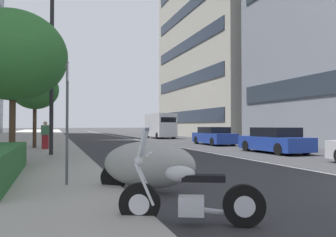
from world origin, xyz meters
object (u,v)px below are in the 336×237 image
car_mid_block_traffic (275,141)px  car_lead_in_lane (214,136)px  street_tree_by_lamp_post (35,90)px  delivery_van_ahead (160,125)px  street_lamp_with_banners (60,42)px  motorcycle_far_end_row (148,165)px  parking_sign_by_curb (67,111)px  motorcycle_mid_row (188,196)px  pedestrian_on_plaza (45,135)px  street_tree_mid_sidewalk (13,56)px

car_mid_block_traffic → car_lead_in_lane: (7.92, -0.29, -0.00)m
car_mid_block_traffic → street_tree_by_lamp_post: size_ratio=0.94×
car_lead_in_lane → delivery_van_ahead: delivery_van_ahead is taller
car_mid_block_traffic → street_lamp_with_banners: bearing=84.5°
car_lead_in_lane → motorcycle_far_end_row: bearing=149.9°
car_mid_block_traffic → delivery_van_ahead: size_ratio=0.79×
delivery_van_ahead → street_tree_by_lamp_post: (-15.38, 12.79, 2.14)m
car_lead_in_lane → delivery_van_ahead: bearing=1.0°
car_mid_block_traffic → parking_sign_by_curb: size_ratio=1.58×
parking_sign_by_curb → delivery_van_ahead: bearing=-21.4°
motorcycle_mid_row → motorcycle_far_end_row: 2.52m
motorcycle_mid_row → pedestrian_on_plaza: size_ratio=1.30×
car_mid_block_traffic → pedestrian_on_plaza: (4.93, 11.88, 0.28)m
delivery_van_ahead → parking_sign_by_curb: parking_sign_by_curb is taller
delivery_van_ahead → car_mid_block_traffic: bearing=177.6°
motorcycle_mid_row → street_lamp_with_banners: size_ratio=0.23×
parking_sign_by_curb → pedestrian_on_plaza: (12.35, 0.77, -0.88)m
car_mid_block_traffic → street_lamp_with_banners: 12.14m
motorcycle_far_end_row → car_lead_in_lane: bearing=-87.1°
pedestrian_on_plaza → street_tree_mid_sidewalk: bearing=11.9°
car_lead_in_lane → street_lamp_with_banners: street_lamp_with_banners is taller
motorcycle_mid_row → delivery_van_ahead: size_ratio=0.37×
motorcycle_far_end_row → pedestrian_on_plaza: pedestrian_on_plaza is taller
motorcycle_mid_row → street_tree_by_lamp_post: size_ratio=0.44×
motorcycle_mid_row → motorcycle_far_end_row: size_ratio=0.93×
street_tree_mid_sidewalk → street_tree_by_lamp_post: size_ratio=1.17×
delivery_van_ahead → street_tree_mid_sidewalk: street_tree_mid_sidewalk is taller
street_tree_by_lamp_post → motorcycle_mid_row: bearing=-169.9°
car_mid_block_traffic → street_tree_mid_sidewalk: street_tree_mid_sidewalk is taller
motorcycle_far_end_row → street_lamp_with_banners: (9.13, 1.73, 4.76)m
car_lead_in_lane → street_tree_by_lamp_post: 13.25m
motorcycle_far_end_row → car_mid_block_traffic: car_mid_block_traffic is taller
motorcycle_far_end_row → street_lamp_with_banners: size_ratio=0.25×
motorcycle_mid_row → street_lamp_with_banners: bearing=-58.3°
street_tree_mid_sidewalk → street_lamp_with_banners: bearing=-28.2°
car_mid_block_traffic → delivery_van_ahead: 21.70m
car_lead_in_lane → street_tree_by_lamp_post: bearing=98.2°
street_lamp_with_banners → street_tree_by_lamp_post: 5.83m
street_lamp_with_banners → street_tree_by_lamp_post: size_ratio=1.89×
motorcycle_mid_row → car_lead_in_lane: motorcycle_mid_row is taller
car_lead_in_lane → delivery_van_ahead: 13.78m
parking_sign_by_curb → motorcycle_mid_row: bearing=-153.9°
car_lead_in_lane → street_tree_mid_sidewalk: size_ratio=0.84×
street_tree_mid_sidewalk → delivery_van_ahead: bearing=-28.7°
parking_sign_by_curb → street_tree_by_lamp_post: 13.91m
car_mid_block_traffic → pedestrian_on_plaza: size_ratio=2.80×
motorcycle_far_end_row → street_tree_mid_sidewalk: 7.70m
car_lead_in_lane → pedestrian_on_plaza: (-3.00, 12.17, 0.28)m
motorcycle_far_end_row → street_lamp_with_banners: 10.44m
parking_sign_by_curb → street_lamp_with_banners: bearing=0.2°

